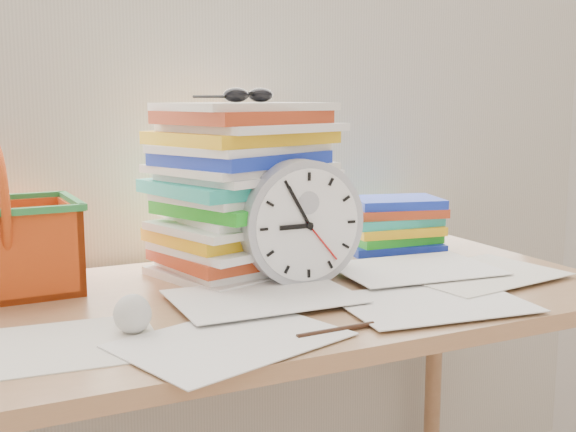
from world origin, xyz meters
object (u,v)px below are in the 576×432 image
basket (0,221)px  desk (260,331)px  book_stack (390,224)px  clock (302,223)px  paper_stack (244,189)px

basket → desk: bearing=-28.1°
basket → book_stack: bearing=-1.3°
clock → book_stack: size_ratio=0.99×
desk → paper_stack: bearing=77.4°
book_stack → basket: size_ratio=0.90×
paper_stack → book_stack: 0.43m
clock → book_stack: clock is taller
clock → book_stack: bearing=30.9°
desk → book_stack: size_ratio=5.53×
desk → paper_stack: size_ratio=3.90×
desk → paper_stack: paper_stack is taller
desk → clock: size_ratio=5.59×
book_stack → desk: bearing=-153.1°
basket → paper_stack: bearing=-7.4°
desk → book_stack: book_stack is taller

